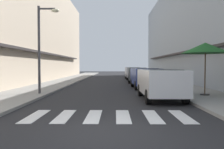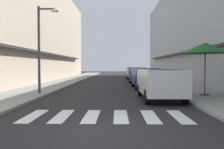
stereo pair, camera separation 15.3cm
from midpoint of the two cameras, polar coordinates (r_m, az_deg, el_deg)
name	(u,v)px [view 2 (the right image)]	position (r m, az deg, el deg)	size (l,w,h in m)	color
ground_plane	(114,83)	(24.52, 0.54, -1.86)	(101.71, 101.71, 0.00)	#232326
sidewalk_left	(63,82)	(25.07, -10.89, -1.68)	(3.03, 64.73, 0.12)	gray
sidewalk_right	(165,82)	(24.96, 12.02, -1.70)	(3.03, 64.73, 0.12)	gray
building_row_left	(26,26)	(27.70, -18.67, 10.36)	(5.50, 43.61, 11.46)	#C6B299
building_row_right	(203,27)	(27.48, 19.96, 10.07)	(5.50, 43.61, 11.14)	#939EA8
crosswalk	(106,116)	(8.29, -0.81, -9.38)	(5.20, 2.20, 0.01)	silver
parked_car_near	(160,81)	(12.35, 11.08, -1.39)	(1.86, 4.48, 1.47)	silver
parked_car_mid	(145,76)	(18.45, 7.79, -0.27)	(1.91, 4.33, 1.47)	navy
parked_car_far	(138,73)	(24.74, 6.12, 0.30)	(1.95, 4.44, 1.47)	#4C5156
parked_car_distant	(134,72)	(30.53, 5.19, 0.61)	(1.85, 4.12, 1.47)	silver
street_lamp	(43,39)	(14.48, -15.09, 7.63)	(1.19, 0.28, 4.78)	#38383D
cafe_umbrella	(205,48)	(13.95, 20.56, 5.59)	(2.45, 2.45, 2.72)	#262626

